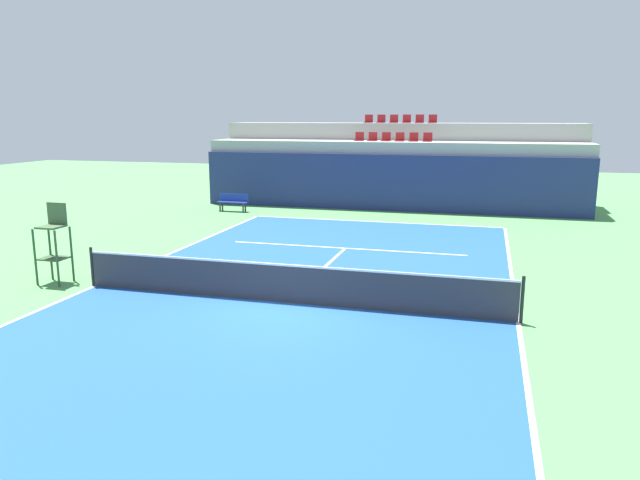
# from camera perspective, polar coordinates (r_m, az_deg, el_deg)

# --- Properties ---
(ground_plane) EXTENTS (80.00, 80.00, 0.00)m
(ground_plane) POSITION_cam_1_polar(r_m,az_deg,el_deg) (14.79, -3.26, -6.01)
(ground_plane) COLOR #4C8C4C
(court_surface) EXTENTS (11.00, 24.00, 0.01)m
(court_surface) POSITION_cam_1_polar(r_m,az_deg,el_deg) (14.79, -3.26, -5.99)
(court_surface) COLOR #1E4C99
(court_surface) RESTS_ON ground_plane
(baseline_far) EXTENTS (11.00, 0.10, 0.00)m
(baseline_far) POSITION_cam_1_polar(r_m,az_deg,el_deg) (26.07, 5.21, 1.76)
(baseline_far) COLOR white
(baseline_far) RESTS_ON court_surface
(sideline_left) EXTENTS (0.10, 24.00, 0.00)m
(sideline_left) POSITION_cam_1_polar(r_m,az_deg,el_deg) (17.27, -20.69, -4.12)
(sideline_left) COLOR white
(sideline_left) RESTS_ON court_surface
(sideline_right) EXTENTS (0.10, 24.00, 0.00)m
(sideline_right) POSITION_cam_1_polar(r_m,az_deg,el_deg) (14.09, 18.43, -7.48)
(sideline_right) COLOR white
(sideline_right) RESTS_ON court_surface
(service_line_far) EXTENTS (8.26, 0.10, 0.00)m
(service_line_far) POSITION_cam_1_polar(r_m,az_deg,el_deg) (20.74, 2.43, -0.79)
(service_line_far) COLOR white
(service_line_far) RESTS_ON court_surface
(centre_service_line) EXTENTS (0.10, 6.40, 0.00)m
(centre_service_line) POSITION_cam_1_polar(r_m,az_deg,el_deg) (17.72, 0.07, -2.95)
(centre_service_line) COLOR white
(centre_service_line) RESTS_ON court_surface
(back_wall) EXTENTS (18.69, 0.30, 2.72)m
(back_wall) POSITION_cam_1_polar(r_m,az_deg,el_deg) (29.12, 6.45, 5.45)
(back_wall) COLOR navy
(back_wall) RESTS_ON ground_plane
(stands_tier_lower) EXTENTS (18.69, 2.40, 3.29)m
(stands_tier_lower) POSITION_cam_1_polar(r_m,az_deg,el_deg) (30.41, 6.87, 6.25)
(stands_tier_lower) COLOR #9E9E99
(stands_tier_lower) RESTS_ON ground_plane
(stands_tier_upper) EXTENTS (18.69, 2.40, 4.17)m
(stands_tier_upper) POSITION_cam_1_polar(r_m,az_deg,el_deg) (32.74, 7.54, 7.39)
(stands_tier_upper) COLOR #9E9E99
(stands_tier_upper) RESTS_ON ground_plane
(seating_row_lower) EXTENTS (3.87, 0.44, 0.44)m
(seating_row_lower) POSITION_cam_1_polar(r_m,az_deg,el_deg) (30.39, 6.98, 9.59)
(seating_row_lower) COLOR maroon
(seating_row_lower) RESTS_ON stands_tier_lower
(seating_row_upper) EXTENTS (3.87, 0.44, 0.44)m
(seating_row_upper) POSITION_cam_1_polar(r_m,az_deg,el_deg) (32.75, 7.67, 11.25)
(seating_row_upper) COLOR maroon
(seating_row_upper) RESTS_ON stands_tier_upper
(tennis_net) EXTENTS (11.08, 0.08, 1.07)m
(tennis_net) POSITION_cam_1_polar(r_m,az_deg,el_deg) (14.64, -3.28, -4.12)
(tennis_net) COLOR black
(tennis_net) RESTS_ON court_surface
(umpire_chair) EXTENTS (0.76, 0.66, 2.20)m
(umpire_chair) POSITION_cam_1_polar(r_m,az_deg,el_deg) (17.81, -24.11, -0.04)
(umpire_chair) COLOR #334C2D
(umpire_chair) RESTS_ON ground_plane
(player_bench) EXTENTS (1.50, 0.40, 0.85)m
(player_bench) POSITION_cam_1_polar(r_m,az_deg,el_deg) (29.15, -8.31, 3.72)
(player_bench) COLOR navy
(player_bench) RESTS_ON ground_plane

